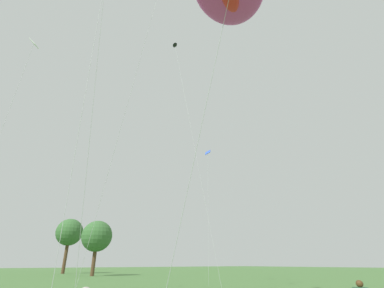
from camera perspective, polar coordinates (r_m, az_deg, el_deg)
name	(u,v)px	position (r m, az deg, el deg)	size (l,w,h in m)	color
small_kite_diamond_red	(27,61)	(23.56, -30.63, 14.43)	(1.21, 1.38, 17.08)	white
small_kite_streamer_purple	(177,54)	(29.54, -3.18, 17.97)	(2.14, 4.31, 22.70)	black
small_kite_stunt_black	(208,161)	(32.45, 3.27, -3.42)	(1.24, 1.22, 14.35)	blue
tree_pine_center	(69,232)	(66.48, -23.80, -16.23)	(5.41, 5.41, 10.65)	#513823
tree_oak_left	(97,236)	(53.03, -18.88, -17.45)	(5.12, 5.12, 8.79)	#513823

